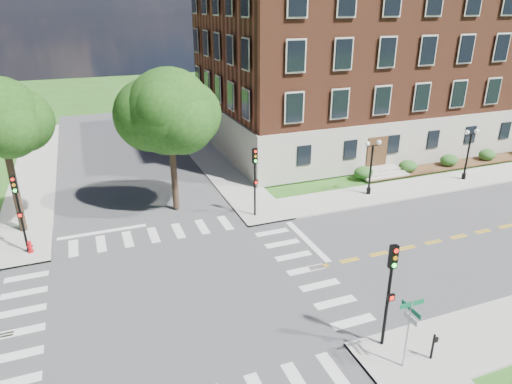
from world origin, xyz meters
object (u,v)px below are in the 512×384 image
object	(u,v)px
twin_lamp_west	(371,164)
fire_hydrant	(30,247)
twin_lamp_east	(468,151)
street_sign_pole	(409,321)
push_button_post	(433,345)
traffic_signal_se	(390,283)
traffic_signal_nw	(18,205)
traffic_signal_ne	(255,173)

from	to	relation	value
twin_lamp_west	fire_hydrant	size ratio (longest dim) A/B	5.64
twin_lamp_east	street_sign_pole	world-z (taller)	twin_lamp_east
street_sign_pole	fire_hydrant	xyz separation A→B (m)	(-14.61, 15.41, -1.84)
push_button_post	fire_hydrant	world-z (taller)	push_button_post
traffic_signal_se	twin_lamp_east	bearing A→B (deg)	38.09
push_button_post	traffic_signal_nw	bearing A→B (deg)	135.98
push_button_post	traffic_signal_se	bearing A→B (deg)	132.49
twin_lamp_west	twin_lamp_east	world-z (taller)	same
traffic_signal_se	traffic_signal_nw	world-z (taller)	same
traffic_signal_se	push_button_post	world-z (taller)	traffic_signal_se
traffic_signal_ne	twin_lamp_east	world-z (taller)	traffic_signal_ne
traffic_signal_nw	traffic_signal_se	bearing A→B (deg)	-43.68
twin_lamp_west	twin_lamp_east	size ratio (longest dim) A/B	1.00
traffic_signal_ne	twin_lamp_west	xyz separation A→B (m)	(9.52, 0.43, -0.66)
twin_lamp_east	traffic_signal_nw	bearing A→B (deg)	-179.50
street_sign_pole	fire_hydrant	size ratio (longest dim) A/B	4.13
push_button_post	twin_lamp_east	bearing A→B (deg)	43.01
twin_lamp_west	fire_hydrant	distance (m)	23.76
traffic_signal_nw	twin_lamp_west	xyz separation A→B (m)	(23.80, 0.42, -0.66)
traffic_signal_nw	push_button_post	size ratio (longest dim) A/B	4.00
traffic_signal_se	twin_lamp_east	size ratio (longest dim) A/B	1.13
twin_lamp_east	street_sign_pole	bearing A→B (deg)	-139.33
twin_lamp_east	traffic_signal_ne	bearing A→B (deg)	-179.07
street_sign_pole	twin_lamp_east	bearing A→B (deg)	40.67
traffic_signal_ne	twin_lamp_east	distance (m)	18.79
traffic_signal_se	fire_hydrant	size ratio (longest dim) A/B	6.40
traffic_signal_ne	twin_lamp_west	world-z (taller)	traffic_signal_ne
traffic_signal_ne	street_sign_pole	xyz separation A→B (m)	(0.46, -15.43, -0.88)
twin_lamp_west	street_sign_pole	bearing A→B (deg)	-119.72
traffic_signal_se	street_sign_pole	size ratio (longest dim) A/B	1.55
traffic_signal_nw	twin_lamp_east	distance (m)	33.06
traffic_signal_se	traffic_signal_ne	size ratio (longest dim) A/B	1.00
traffic_signal_ne	street_sign_pole	world-z (taller)	traffic_signal_ne
push_button_post	fire_hydrant	size ratio (longest dim) A/B	1.60
traffic_signal_se	push_button_post	size ratio (longest dim) A/B	4.00
twin_lamp_west	twin_lamp_east	bearing A→B (deg)	-0.81
traffic_signal_se	push_button_post	bearing A→B (deg)	-47.51
street_sign_pole	traffic_signal_nw	bearing A→B (deg)	133.66
traffic_signal_nw	push_button_post	xyz separation A→B (m)	(16.09, -15.54, -2.39)
traffic_signal_nw	fire_hydrant	xyz separation A→B (m)	(0.13, -0.03, -2.72)
traffic_signal_nw	street_sign_pole	world-z (taller)	traffic_signal_nw
twin_lamp_east	street_sign_pole	size ratio (longest dim) A/B	1.36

